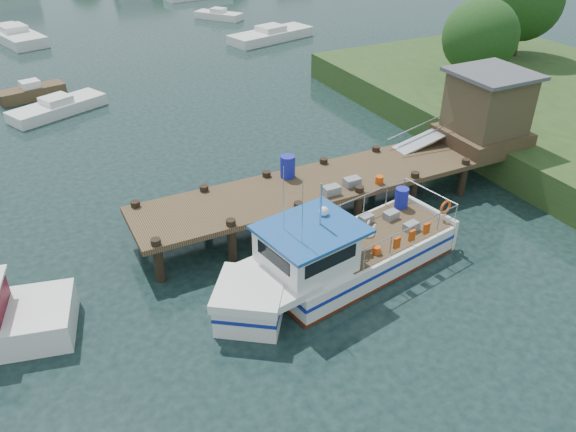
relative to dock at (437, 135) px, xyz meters
name	(u,v)px	position (x,y,z in m)	size (l,w,h in m)	color
ground_plane	(294,220)	(-6.51, -0.01, -2.24)	(160.00, 160.00, 0.00)	#172927
dock	(437,135)	(0.00, 0.00, 0.00)	(16.60, 3.00, 4.78)	#483622
lobster_boat	(334,259)	(-7.03, -3.77, -1.44)	(9.29, 4.02, 4.43)	silver
moored_rowboat	(32,92)	(-13.92, 18.75, -1.85)	(3.81, 2.01, 1.05)	#483622
moored_a	(58,107)	(-12.92, 15.62, -1.89)	(5.41, 3.70, 0.95)	silver
moored_b	(219,15)	(3.08, 33.17, -1.89)	(3.77, 4.29, 0.95)	silver
moored_c	(271,35)	(4.14, 24.52, -1.84)	(7.29, 4.02, 1.09)	silver
moored_d	(14,35)	(-13.76, 33.14, -1.79)	(4.34, 7.58, 1.22)	silver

